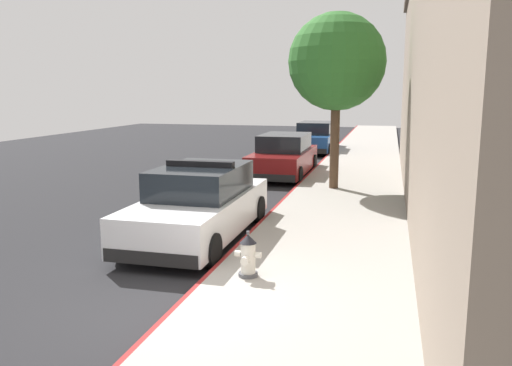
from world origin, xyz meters
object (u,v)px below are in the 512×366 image
Objects in this scene: parked_car_dark_far at (316,138)px; fire_hydrant at (248,256)px; police_cruiser at (200,205)px; street_tree at (337,62)px; parked_car_silver_ahead at (284,156)px.

fire_hydrant is at bearing -85.23° from parked_car_dark_far.
street_tree is (2.23, 5.86, 3.24)m from police_cruiser.
parked_car_silver_ahead is at bearing 98.49° from fire_hydrant.
parked_car_dark_far is (0.06, 8.04, 0.00)m from parked_car_silver_ahead.
fire_hydrant is at bearing -81.51° from parked_car_silver_ahead.
parked_car_dark_far is 11.51m from street_tree.
street_tree reaches higher than fire_hydrant.
fire_hydrant is (1.73, -2.41, -0.24)m from police_cruiser.
parked_car_dark_far is at bearing 89.59° from parked_car_silver_ahead.
police_cruiser is at bearing -90.49° from parked_car_silver_ahead.
police_cruiser reaches higher than parked_car_dark_far.
parked_car_silver_ahead is at bearing -90.41° from parked_car_dark_far.
police_cruiser is 1.00× the size of parked_car_silver_ahead.
parked_car_silver_ahead reaches higher than fire_hydrant.
police_cruiser is 0.91× the size of street_tree.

